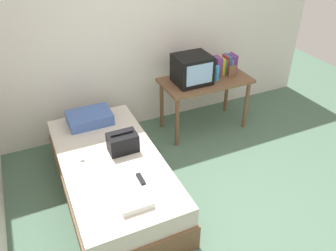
{
  "coord_description": "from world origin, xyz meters",
  "views": [
    {
      "loc": [
        -1.44,
        -1.98,
        2.67
      ],
      "look_at": [
        -0.1,
        0.95,
        0.54
      ],
      "focal_mm": 36.55,
      "sensor_mm": 36.0,
      "label": 1
    }
  ],
  "objects": [
    {
      "name": "bed",
      "position": [
        -0.85,
        0.72,
        0.24
      ],
      "size": [
        1.0,
        2.0,
        0.49
      ],
      "color": "brown",
      "rests_on": "ground"
    },
    {
      "name": "tv",
      "position": [
        0.47,
        1.47,
        0.91
      ],
      "size": [
        0.44,
        0.39,
        0.36
      ],
      "color": "black",
      "rests_on": "desk"
    },
    {
      "name": "remote_dark",
      "position": [
        -0.68,
        0.29,
        0.5
      ],
      "size": [
        0.04,
        0.16,
        0.02
      ],
      "primitive_type": "cube",
      "color": "black",
      "rests_on": "bed"
    },
    {
      "name": "desk",
      "position": [
        0.68,
        1.47,
        0.64
      ],
      "size": [
        1.16,
        0.6,
        0.73
      ],
      "color": "brown",
      "rests_on": "ground"
    },
    {
      "name": "handbag",
      "position": [
        -0.68,
        0.79,
        0.59
      ],
      "size": [
        0.3,
        0.2,
        0.22
      ],
      "color": "black",
      "rests_on": "bed"
    },
    {
      "name": "water_bottle",
      "position": [
        0.79,
        1.41,
        0.83
      ],
      "size": [
        0.08,
        0.08,
        0.19
      ],
      "primitive_type": "cylinder",
      "color": "#3399DB",
      "rests_on": "desk"
    },
    {
      "name": "wall_back",
      "position": [
        0.0,
        2.0,
        1.3
      ],
      "size": [
        5.2,
        0.1,
        2.6
      ],
      "primitive_type": "cube",
      "color": "silver",
      "rests_on": "ground"
    },
    {
      "name": "remote_silver",
      "position": [
        -1.11,
        0.85,
        0.5
      ],
      "size": [
        0.04,
        0.14,
        0.02
      ],
      "primitive_type": "cube",
      "color": "#B7B7BC",
      "rests_on": "bed"
    },
    {
      "name": "book_row",
      "position": [
        1.0,
        1.55,
        0.85
      ],
      "size": [
        0.31,
        0.17,
        0.25
      ],
      "color": "#7A3D89",
      "rests_on": "desk"
    },
    {
      "name": "pillow",
      "position": [
        -0.87,
        1.46,
        0.56
      ],
      "size": [
        0.5,
        0.35,
        0.13
      ],
      "primitive_type": "cube",
      "color": "#4766AD",
      "rests_on": "bed"
    },
    {
      "name": "ground_plane",
      "position": [
        0.0,
        0.0,
        0.0
      ],
      "size": [
        8.0,
        8.0,
        0.0
      ],
      "primitive_type": "plane",
      "color": "#4C6B56"
    },
    {
      "name": "magazine",
      "position": [
        -0.95,
        0.35,
        0.49
      ],
      "size": [
        0.21,
        0.29,
        0.01
      ],
      "primitive_type": "cube",
      "color": "white",
      "rests_on": "bed"
    },
    {
      "name": "picture_frame",
      "position": [
        1.02,
        1.38,
        0.81
      ],
      "size": [
        0.11,
        0.02,
        0.16
      ],
      "primitive_type": "cube",
      "color": "brown",
      "rests_on": "desk"
    },
    {
      "name": "folded_towel",
      "position": [
        -0.83,
        0.02,
        0.52
      ],
      "size": [
        0.28,
        0.22,
        0.06
      ],
      "primitive_type": "cube",
      "color": "white",
      "rests_on": "bed"
    }
  ]
}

